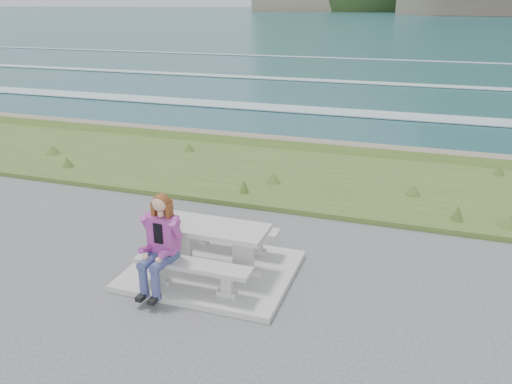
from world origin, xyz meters
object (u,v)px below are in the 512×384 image
Objects in this scene: bench_landward at (193,269)px; seated_woman at (159,257)px; bench_seaward at (228,231)px; picnic_table at (211,235)px.

bench_landward is 0.53m from seated_woman.
seated_woman is at bearing -107.11° from bench_seaward.
picnic_table is 0.74m from bench_landward.
bench_seaward is (0.00, 1.40, 0.00)m from bench_landward.
bench_seaward is at bearing 77.11° from seated_woman.
picnic_table is at bearing 90.00° from bench_landward.
bench_seaward is 1.22× the size of seated_woman.
bench_seaward is 1.62m from seated_woman.
picnic_table is 0.74m from bench_seaward.
bench_seaward is at bearing 90.00° from picnic_table.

